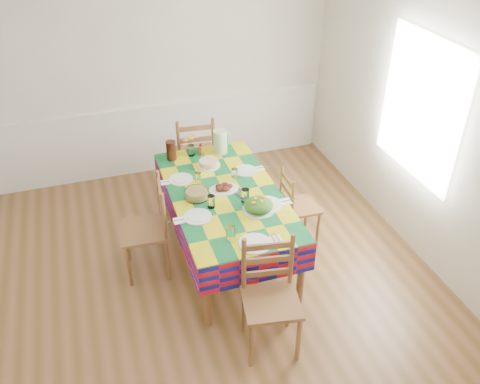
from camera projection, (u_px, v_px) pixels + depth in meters
The scene contains 23 objects.
room at pixel (204, 176), 4.13m from camera, with size 4.58×5.08×2.78m.
wainscot at pixel (158, 136), 6.57m from camera, with size 4.41×0.06×0.92m.
window_right at pixel (420, 108), 4.87m from camera, with size 1.40×1.40×0.00m, color white.
dining_table at pixel (225, 200), 5.02m from camera, with size 1.06×1.96×0.76m.
setting_near_head at pixel (247, 240), 4.33m from camera, with size 0.46×0.31×0.14m.
setting_left_near at pixel (202, 211), 4.67m from camera, with size 0.48×0.28×0.13m.
setting_left_far at pixel (187, 179), 5.14m from camera, with size 0.45×0.27×0.12m.
setting_right_near at pixel (260, 201), 4.80m from camera, with size 0.53×0.31×0.14m.
setting_right_far at pixel (242, 172), 5.26m from camera, with size 0.45×0.26×0.12m.
meat_platter at pixel (224, 188), 5.00m from camera, with size 0.30×0.22×0.06m.
salad_platter at pixel (259, 206), 4.71m from camera, with size 0.30×0.30×0.13m.
pasta_bowl at pixel (197, 194), 4.89m from camera, with size 0.23×0.23×0.08m.
cake at pixel (209, 163), 5.39m from camera, with size 0.24×0.24×0.07m.
serving_utensils at pixel (243, 196), 4.92m from camera, with size 0.13×0.30×0.01m.
flower_vase at pixel (191, 147), 5.54m from camera, with size 0.15×0.12×0.24m.
hot_sauce at pixel (201, 149), 5.56m from camera, with size 0.03×0.03×0.14m, color red.
green_pitcher at pixel (220, 141), 5.58m from camera, with size 0.15×0.15×0.26m, color #AED596.
tea_pitcher at pixel (171, 150), 5.46m from camera, with size 0.11×0.11×0.21m, color black.
name_card at pixel (256, 251), 4.24m from camera, with size 0.07×0.02×0.02m, color white.
chair_near at pixel (270, 298), 4.15m from camera, with size 0.53×0.51×1.04m.
chair_far at pixel (195, 155), 6.08m from camera, with size 0.51×0.49×1.06m.
chair_left at pixel (149, 229), 4.91m from camera, with size 0.47×0.49×1.03m.
chair_right at pixel (297, 207), 5.37m from camera, with size 0.37×0.39×0.86m.
Camera 1 is at (-0.82, -3.42, 3.54)m, focal length 38.00 mm.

